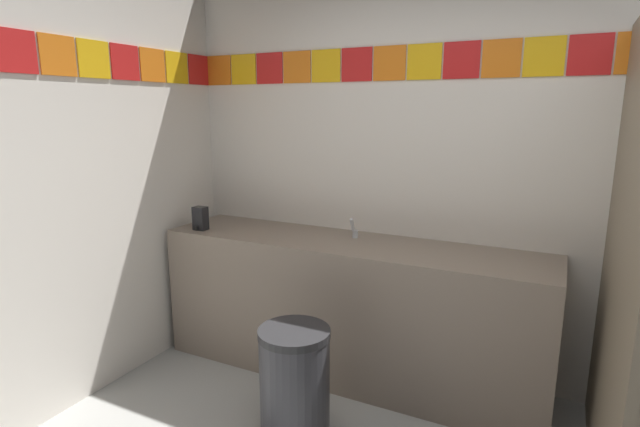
{
  "coord_description": "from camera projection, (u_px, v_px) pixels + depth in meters",
  "views": [
    {
      "loc": [
        0.38,
        -1.34,
        1.7
      ],
      "look_at": [
        -0.83,
        1.07,
        1.12
      ],
      "focal_mm": 27.57,
      "sensor_mm": 36.0,
      "label": 1
    }
  ],
  "objects": [
    {
      "name": "vanity_counter",
      "position": [
        348.0,
        307.0,
        3.15
      ],
      "size": [
        2.45,
        0.57,
        0.89
      ],
      "color": "gray",
      "rests_on": "ground_plane"
    },
    {
      "name": "trash_bin",
      "position": [
        295.0,
        384.0,
        2.54
      ],
      "size": [
        0.37,
        0.37,
        0.61
      ],
      "color": "#333338",
      "rests_on": "ground_plane"
    },
    {
      "name": "wall_back",
      "position": [
        494.0,
        168.0,
        2.9
      ],
      "size": [
        4.14,
        0.09,
        2.7
      ],
      "color": "silver",
      "rests_on": "ground_plane"
    },
    {
      "name": "faucet_center",
      "position": [
        354.0,
        230.0,
        3.13
      ],
      "size": [
        0.04,
        0.1,
        0.14
      ],
      "color": "silver",
      "rests_on": "vanity_counter"
    },
    {
      "name": "soap_dispenser",
      "position": [
        200.0,
        218.0,
        3.35
      ],
      "size": [
        0.09,
        0.09,
        0.16
      ],
      "color": "black",
      "rests_on": "vanity_counter"
    }
  ]
}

